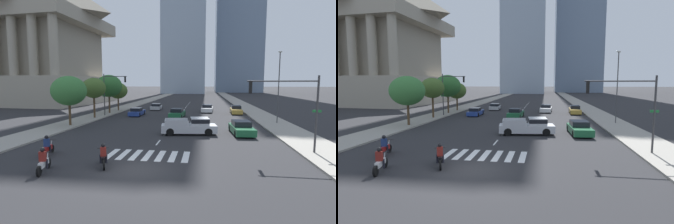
% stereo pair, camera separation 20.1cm
% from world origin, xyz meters
% --- Properties ---
extents(ground_plane, '(800.00, 800.00, 0.00)m').
position_xyz_m(ground_plane, '(0.00, 0.00, 0.00)').
color(ground_plane, '#28282B').
extents(sidewalk_east, '(4.00, 260.00, 0.15)m').
position_xyz_m(sidewalk_east, '(12.74, 30.00, 0.07)').
color(sidewalk_east, gray).
rests_on(sidewalk_east, ground).
extents(sidewalk_west, '(4.00, 260.00, 0.15)m').
position_xyz_m(sidewalk_west, '(-12.74, 30.00, 0.07)').
color(sidewalk_west, gray).
rests_on(sidewalk_west, ground).
extents(crosswalk_near, '(5.85, 2.75, 0.01)m').
position_xyz_m(crosswalk_near, '(0.00, 3.18, 0.00)').
color(crosswalk_near, silver).
rests_on(crosswalk_near, ground).
extents(lane_divider_center, '(0.14, 50.00, 0.01)m').
position_xyz_m(lane_divider_center, '(0.00, 31.18, 0.00)').
color(lane_divider_center, silver).
rests_on(lane_divider_center, ground).
extents(motorcycle_lead, '(0.76, 2.09, 1.49)m').
position_xyz_m(motorcycle_lead, '(-7.04, 2.09, 0.58)').
color(motorcycle_lead, black).
rests_on(motorcycle_lead, ground).
extents(motorcycle_trailing, '(0.86, 2.05, 1.49)m').
position_xyz_m(motorcycle_trailing, '(-5.21, -1.07, 0.58)').
color(motorcycle_trailing, black).
rests_on(motorcycle_trailing, ground).
extents(motorcycle_third, '(1.09, 1.99, 1.49)m').
position_xyz_m(motorcycle_third, '(-2.20, 0.43, 0.58)').
color(motorcycle_third, black).
rests_on(motorcycle_third, ground).
extents(pickup_truck, '(5.69, 2.66, 1.67)m').
position_xyz_m(pickup_truck, '(2.66, 11.28, 0.81)').
color(pickup_truck, '#B7BABF').
rests_on(pickup_truck, ground).
extents(sedan_white_0, '(2.21, 4.83, 1.34)m').
position_xyz_m(sedan_white_0, '(4.44, 31.80, 0.61)').
color(sedan_white_0, silver).
rests_on(sedan_white_0, ground).
extents(sedan_green_1, '(2.20, 4.73, 1.37)m').
position_xyz_m(sedan_green_1, '(-0.12, 23.76, 0.63)').
color(sedan_green_1, '#1E6038').
rests_on(sedan_green_1, ground).
extents(sedan_blue_2, '(1.75, 4.54, 1.27)m').
position_xyz_m(sedan_blue_2, '(-6.71, 25.03, 0.58)').
color(sedan_blue_2, navy).
rests_on(sedan_blue_2, ground).
extents(sedan_silver_3, '(2.04, 4.32, 1.22)m').
position_xyz_m(sedan_silver_3, '(-5.32, 34.24, 0.57)').
color(sedan_silver_3, '#B7BABF').
rests_on(sedan_silver_3, ground).
extents(sedan_green_4, '(2.21, 4.78, 1.34)m').
position_xyz_m(sedan_green_4, '(7.67, 12.03, 0.62)').
color(sedan_green_4, '#1E6038').
rests_on(sedan_green_4, ground).
extents(sedan_gold_5, '(1.87, 4.82, 1.38)m').
position_xyz_m(sedan_gold_5, '(9.24, 29.89, 0.63)').
color(sedan_gold_5, '#B28E38').
rests_on(sedan_gold_5, ground).
extents(traffic_signal_near, '(5.16, 0.28, 5.52)m').
position_xyz_m(traffic_signal_near, '(9.96, 5.12, 3.98)').
color(traffic_signal_near, '#333335').
rests_on(traffic_signal_near, sidewalk_east).
extents(traffic_signal_far, '(3.95, 0.28, 6.41)m').
position_xyz_m(traffic_signal_far, '(-10.27, 23.73, 4.47)').
color(traffic_signal_far, '#333335').
rests_on(traffic_signal_far, sidewalk_west).
extents(street_lamp_east, '(0.50, 0.24, 8.91)m').
position_xyz_m(street_lamp_east, '(13.04, 19.34, 5.22)').
color(street_lamp_east, '#3F3F42').
rests_on(street_lamp_east, sidewalk_east).
extents(street_tree_nearest, '(4.09, 4.09, 5.84)m').
position_xyz_m(street_tree_nearest, '(-11.94, 14.00, 4.24)').
color(street_tree_nearest, '#4C3823').
rests_on(street_tree_nearest, sidewalk_west).
extents(street_tree_second, '(3.43, 3.43, 5.76)m').
position_xyz_m(street_tree_second, '(-11.94, 20.85, 4.43)').
color(street_tree_second, '#4C3823').
rests_on(street_tree_second, sidewalk_west).
extents(street_tree_third, '(4.33, 4.33, 6.37)m').
position_xyz_m(street_tree_third, '(-11.94, 26.81, 4.67)').
color(street_tree_third, '#4C3823').
rests_on(street_tree_third, sidewalk_west).
extents(street_tree_fourth, '(3.48, 3.48, 5.10)m').
position_xyz_m(street_tree_fourth, '(-11.94, 31.26, 3.76)').
color(street_tree_fourth, '#4C3823').
rests_on(street_tree_fourth, sidewalk_west).
extents(war_memorial, '(29.44, 29.44, 34.01)m').
position_xyz_m(war_memorial, '(-37.07, 46.82, 17.30)').
color(war_memorial, '#A89E89').
rests_on(war_memorial, ground).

